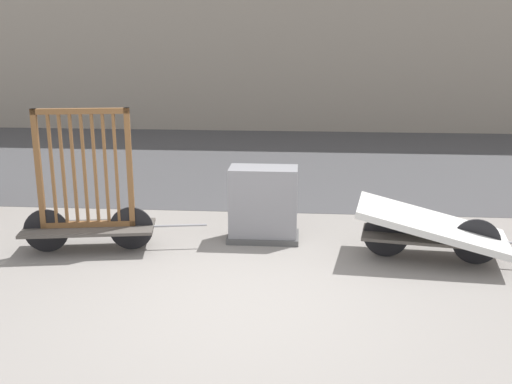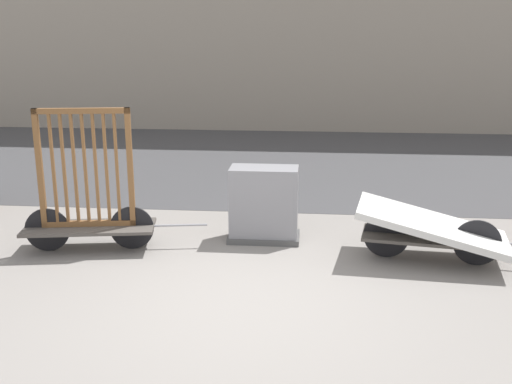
# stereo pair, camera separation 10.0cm
# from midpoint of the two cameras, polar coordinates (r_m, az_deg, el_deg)

# --- Properties ---
(ground_plane) EXTENTS (60.00, 60.00, 0.00)m
(ground_plane) POSITION_cam_midpoint_polar(r_m,az_deg,el_deg) (6.55, -1.40, -10.30)
(ground_plane) COLOR gray
(road_strip) EXTENTS (56.00, 8.10, 0.01)m
(road_strip) POSITION_cam_midpoint_polar(r_m,az_deg,el_deg) (13.49, 1.76, 3.07)
(road_strip) COLOR #424244
(road_strip) RESTS_ON ground_plane
(bike_cart_with_bedframe) EXTENTS (2.41, 0.90, 1.88)m
(bike_cart_with_bedframe) POSITION_cam_midpoint_polar(r_m,az_deg,el_deg) (8.08, -16.08, -1.18)
(bike_cart_with_bedframe) COLOR #4C4742
(bike_cart_with_bedframe) RESTS_ON ground_plane
(bike_cart_with_mattress) EXTENTS (2.52, 1.27, 0.72)m
(bike_cart_with_mattress) POSITION_cam_midpoint_polar(r_m,az_deg,el_deg) (7.79, 16.01, -3.33)
(bike_cart_with_mattress) COLOR #4C4742
(bike_cart_with_mattress) RESTS_ON ground_plane
(utility_cabinet) EXTENTS (0.98, 0.54, 1.03)m
(utility_cabinet) POSITION_cam_midpoint_polar(r_m,az_deg,el_deg) (8.21, 0.36, -1.43)
(utility_cabinet) COLOR #4C4C4C
(utility_cabinet) RESTS_ON ground_plane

